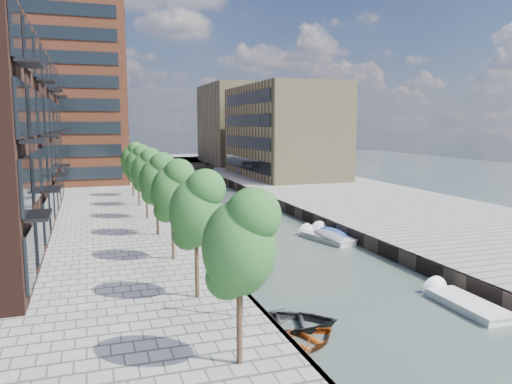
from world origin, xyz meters
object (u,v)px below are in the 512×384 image
tree_4 (146,169)px  motorboat_4 (324,237)px  motorboat_3 (331,234)px  car (242,169)px  sloop_2 (300,346)px  motorboat_2 (459,303)px  sloop_3 (213,246)px  bridge (172,170)px  sloop_4 (173,205)px  tree_5 (138,163)px  sloop_1 (285,328)px  tree_3 (156,177)px  tree_1 (196,208)px  tree_2 (172,189)px  tree_0 (239,241)px  tree_6 (132,158)px

tree_4 → motorboat_4: bearing=-33.6°
motorboat_3 → car: 42.37m
sloop_2 → motorboat_2: (9.62, 1.80, 0.10)m
sloop_3 → bridge: bearing=5.8°
bridge → sloop_3: (-4.54, -47.78, -1.39)m
sloop_4 → tree_5: bearing=146.0°
tree_5 → sloop_1: bearing=-83.5°
sloop_1 → motorboat_2: motorboat_2 is taller
bridge → motorboat_2: size_ratio=2.61×
bridge → sloop_4: 28.10m
bridge → motorboat_3: size_ratio=2.68×
car → tree_3: bearing=-104.9°
bridge → sloop_1: 63.83m
sloop_4 → motorboat_4: (8.68, -20.80, 0.21)m
motorboat_2 → motorboat_3: size_ratio=1.03×
sloop_4 → tree_1: bearing=177.3°
tree_2 → motorboat_4: (12.86, 5.46, -5.10)m
tree_4 → tree_5: size_ratio=1.00×
tree_1 → tree_2: (0.00, 7.00, 0.00)m
tree_5 → sloop_1: size_ratio=1.24×
tree_4 → sloop_4: tree_4 is taller
sloop_1 → motorboat_4: 17.77m
tree_0 → motorboat_2: 14.68m
tree_0 → tree_1: (0.00, 7.00, 0.00)m
tree_2 → tree_5: bearing=90.0°
sloop_1 → tree_5: bearing=22.1°
sloop_1 → car: 60.10m
tree_2 → sloop_4: size_ratio=1.18×
motorboat_4 → sloop_1: bearing=-121.9°
motorboat_2 → tree_4: bearing=118.8°
tree_3 → sloop_2: bearing=-79.6°
tree_5 → sloop_2: (3.40, -32.48, -5.31)m
tree_4 → motorboat_2: 27.52m
bridge → tree_6: bearing=-108.1°
tree_3 → tree_5: bearing=90.0°
sloop_4 → tree_6: bearing=71.9°
sloop_2 → motorboat_3: bearing=-51.7°
tree_5 → sloop_3: tree_5 is taller
sloop_3 → tree_1: bearing=174.6°
sloop_2 → motorboat_3: 20.69m
sloop_2 → bridge: bearing=-25.6°
tree_3 → motorboat_3: bearing=-2.7°
car → motorboat_3: bearing=-87.2°
tree_6 → sloop_1: 38.15m
bridge → sloop_1: size_ratio=2.70×
tree_0 → tree_3: 21.00m
tree_6 → motorboat_4: 26.45m
sloop_1 → sloop_4: bearing=14.5°
tree_2 → motorboat_2: bearing=-36.6°
tree_2 → motorboat_4: size_ratio=1.11×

